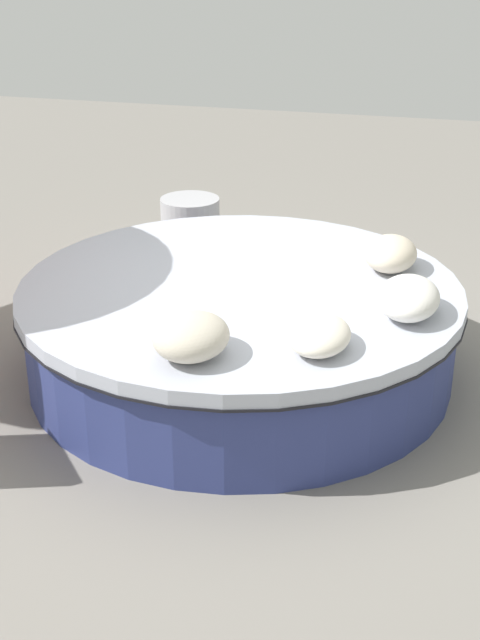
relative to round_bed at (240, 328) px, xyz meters
The scene contains 7 objects.
ground_plane 0.31m from the round_bed, ahead, with size 16.00×16.00×0.00m, color gray.
round_bed is the anchor object (origin of this frame).
throw_pillow_0 1.04m from the round_bed, ahead, with size 0.45×0.38×0.21m, color beige.
throw_pillow_1 1.02m from the round_bed, 39.98° to the left, with size 0.45×0.32×0.15m, color silver.
throw_pillow_2 1.10m from the round_bed, 79.82° to the left, with size 0.52×0.34×0.20m, color white.
throw_pillow_3 1.05m from the round_bed, 119.67° to the left, with size 0.45×0.33×0.21m, color beige.
side_table 2.18m from the round_bed, 154.25° to the right, with size 0.49×0.49×0.48m, color #B7B7BC.
Camera 1 is at (4.69, 1.23, 2.61)m, focal length 48.91 mm.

